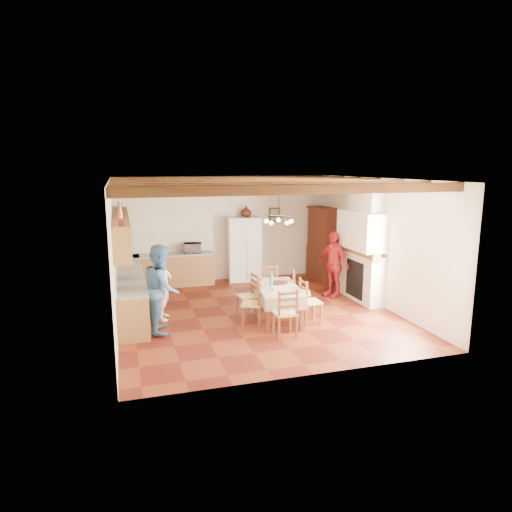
{
  "coord_description": "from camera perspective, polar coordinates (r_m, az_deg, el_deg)",
  "views": [
    {
      "loc": [
        -2.83,
        -9.48,
        3.29
      ],
      "look_at": [
        0.1,
        0.3,
        1.25
      ],
      "focal_mm": 32.0,
      "sensor_mm": 36.0,
      "label": 1
    }
  ],
  "objects": [
    {
      "name": "person_woman_red",
      "position": [
        11.66,
        9.6,
        -1.02
      ],
      "size": [
        0.75,
        1.06,
        1.67
      ],
      "primitive_type": "imported",
      "rotation": [
        0.0,
        0.0,
        -1.18
      ],
      "color": "red",
      "rests_on": "floor"
    },
    {
      "name": "ceiling_beams",
      "position": [
        9.9,
        -0.06,
        9.1
      ],
      "size": [
        6.0,
        6.3,
        0.16
      ],
      "primitive_type": null,
      "color": "#35170C",
      "rests_on": "ground"
    },
    {
      "name": "chair_right_near",
      "position": [
        9.72,
        6.82,
        -5.59
      ],
      "size": [
        0.41,
        0.43,
        0.96
      ],
      "primitive_type": null,
      "rotation": [
        0.0,
        0.0,
        1.59
      ],
      "color": "brown",
      "rests_on": "floor"
    },
    {
      "name": "fireplace",
      "position": [
        11.32,
        12.96,
        1.39
      ],
      "size": [
        0.56,
        1.6,
        2.8
      ],
      "primitive_type": null,
      "color": "beige",
      "rests_on": "ground"
    },
    {
      "name": "lower_cabinets_left",
      "position": [
        10.91,
        -15.44,
        -4.31
      ],
      "size": [
        0.6,
        4.3,
        0.86
      ],
      "primitive_type": "cube",
      "color": "brown",
      "rests_on": "ground"
    },
    {
      "name": "wall_front",
      "position": [
        7.06,
        7.55,
        -3.47
      ],
      "size": [
        6.0,
        0.02,
        3.0
      ],
      "primitive_type": "cube",
      "color": "beige",
      "rests_on": "ground"
    },
    {
      "name": "chair_left_near",
      "position": [
        9.51,
        -0.55,
        -5.89
      ],
      "size": [
        0.53,
        0.54,
        0.96
      ],
      "primitive_type": null,
      "rotation": [
        0.0,
        0.0,
        -1.97
      ],
      "color": "brown",
      "rests_on": "floor"
    },
    {
      "name": "chair_end_near",
      "position": [
        8.95,
        3.64,
        -7.02
      ],
      "size": [
        0.42,
        0.4,
        0.96
      ],
      "primitive_type": null,
      "rotation": [
        0.0,
        0.0,
        3.14
      ],
      "color": "brown",
      "rests_on": "floor"
    },
    {
      "name": "lower_cabinets_back",
      "position": [
        12.82,
        -10.53,
        -1.79
      ],
      "size": [
        2.3,
        0.6,
        0.86
      ],
      "primitive_type": "cube",
      "color": "brown",
      "rests_on": "ground"
    },
    {
      "name": "wall_picture",
      "position": [
        13.52,
        2.33,
        5.17
      ],
      "size": [
        0.34,
        0.03,
        0.42
      ],
      "primitive_type": "cube",
      "color": "#2E2417",
      "rests_on": "ground"
    },
    {
      "name": "chandelier",
      "position": [
        9.54,
        2.87,
        5.02
      ],
      "size": [
        0.47,
        0.47,
        0.03
      ],
      "primitive_type": "torus",
      "color": "black",
      "rests_on": "ground"
    },
    {
      "name": "chair_right_far",
      "position": [
        10.37,
        5.67,
        -4.47
      ],
      "size": [
        0.51,
        0.53,
        0.96
      ],
      "primitive_type": null,
      "rotation": [
        0.0,
        0.0,
        1.24
      ],
      "color": "brown",
      "rests_on": "floor"
    },
    {
      "name": "wall_back",
      "position": [
        13.17,
        -4.12,
        3.46
      ],
      "size": [
        6.0,
        0.02,
        3.0
      ],
      "primitive_type": "cube",
      "color": "beige",
      "rests_on": "ground"
    },
    {
      "name": "countertop_back",
      "position": [
        12.73,
        -10.6,
        0.19
      ],
      "size": [
        2.34,
        0.62,
        0.04
      ],
      "primitive_type": "cube",
      "color": "gray",
      "rests_on": "lower_cabinets_back"
    },
    {
      "name": "hutch",
      "position": [
        13.36,
        8.27,
        1.53
      ],
      "size": [
        0.52,
        1.17,
        2.1
      ],
      "primitive_type": null,
      "rotation": [
        0.0,
        0.0,
        0.03
      ],
      "color": "#39160E",
      "rests_on": "floor"
    },
    {
      "name": "ceiling",
      "position": [
        9.9,
        -0.06,
        9.68
      ],
      "size": [
        6.0,
        6.5,
        0.02
      ],
      "primitive_type": "cube",
      "color": "white",
      "rests_on": "ground"
    },
    {
      "name": "floor",
      "position": [
        10.43,
        -0.05,
        -7.15
      ],
      "size": [
        6.0,
        6.5,
        0.02
      ],
      "primitive_type": "cube",
      "color": "#50160E",
      "rests_on": "ground"
    },
    {
      "name": "chair_end_far",
      "position": [
        10.86,
        1.79,
        -3.71
      ],
      "size": [
        0.5,
        0.49,
        0.96
      ],
      "primitive_type": null,
      "rotation": [
        0.0,
        0.0,
        -0.24
      ],
      "color": "brown",
      "rests_on": "floor"
    },
    {
      "name": "countertop_left",
      "position": [
        10.8,
        -15.57,
        -2.01
      ],
      "size": [
        0.62,
        4.3,
        0.04
      ],
      "primitive_type": "cube",
      "color": "gray",
      "rests_on": "lower_cabinets_left"
    },
    {
      "name": "backsplash_left",
      "position": [
        10.74,
        -17.17,
        -0.44
      ],
      "size": [
        0.03,
        4.3,
        0.6
      ],
      "primitive_type": "cube",
      "color": "beige",
      "rests_on": "ground"
    },
    {
      "name": "person_woman_blue",
      "position": [
        9.26,
        -11.7,
        -3.98
      ],
      "size": [
        0.75,
        0.92,
        1.77
      ],
      "primitive_type": "imported",
      "rotation": [
        0.0,
        0.0,
        1.47
      ],
      "color": "teal",
      "rests_on": "floor"
    },
    {
      "name": "fridge_vase",
      "position": [
        13.06,
        -1.23,
        5.61
      ],
      "size": [
        0.32,
        0.32,
        0.32
      ],
      "primitive_type": "imported",
      "rotation": [
        0.0,
        0.0,
        0.07
      ],
      "color": "#39160E",
      "rests_on": "refrigerator"
    },
    {
      "name": "dining_table",
      "position": [
        9.84,
        2.77,
        -4.31
      ],
      "size": [
        1.06,
        1.76,
        0.73
      ],
      "rotation": [
        0.0,
        0.0,
        -0.14
      ],
      "color": "beige",
      "rests_on": "floor"
    },
    {
      "name": "wall_left",
      "position": [
        9.65,
        -17.45,
        0.08
      ],
      "size": [
        0.02,
        6.5,
        3.0
      ],
      "primitive_type": "cube",
      "color": "beige",
      "rests_on": "ground"
    },
    {
      "name": "upper_cabinets",
      "position": [
        10.63,
        -16.52,
        3.05
      ],
      "size": [
        0.35,
        4.2,
        0.7
      ],
      "primitive_type": "cube",
      "color": "brown",
      "rests_on": "ground"
    },
    {
      "name": "wall_right",
      "position": [
        11.28,
        14.77,
        1.79
      ],
      "size": [
        0.02,
        6.5,
        3.0
      ],
      "primitive_type": "cube",
      "color": "beige",
      "rests_on": "ground"
    },
    {
      "name": "person_man",
      "position": [
        9.99,
        -11.65,
        -3.16
      ],
      "size": [
        0.47,
        0.65,
        1.67
      ],
      "primitive_type": "imported",
      "rotation": [
        0.0,
        0.0,
        1.45
      ],
      "color": "white",
      "rests_on": "floor"
    },
    {
      "name": "chair_left_far",
      "position": [
        10.06,
        -1.05,
        -4.92
      ],
      "size": [
        0.45,
        0.46,
        0.96
      ],
      "primitive_type": null,
      "rotation": [
        0.0,
        0.0,
        -1.45
      ],
      "color": "brown",
      "rests_on": "floor"
    },
    {
      "name": "microwave",
      "position": [
        12.77,
        -7.9,
        1.02
      ],
      "size": [
        0.53,
        0.41,
        0.27
      ],
      "primitive_type": "imported",
      "rotation": [
        0.0,
        0.0,
        -0.17
      ],
      "color": "silver",
      "rests_on": "countertop_back"
    },
    {
      "name": "backsplash_back",
      "position": [
        12.95,
        -10.79,
        1.81
      ],
      "size": [
        2.3,
        0.03,
        0.6
      ],
      "primitive_type": "cube",
      "color": "beige",
      "rests_on": "ground"
    },
    {
      "name": "refrigerator",
      "position": [
        13.19,
        -1.55,
        0.94
      ],
      "size": [
        0.99,
        0.84,
        1.84
      ],
      "primitive_type": "cube",
      "rotation": [
        0.0,
        0.0,
        -0.1
      ],
      "color": "white",
      "rests_on": "floor"
    }
  ]
}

